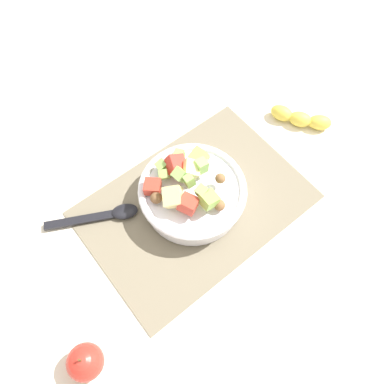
{
  "coord_description": "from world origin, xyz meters",
  "views": [
    {
      "loc": [
        -0.24,
        -0.28,
        0.76
      ],
      "look_at": [
        -0.0,
        0.01,
        0.05
      ],
      "focal_mm": 36.19,
      "sensor_mm": 36.0,
      "label": 1
    }
  ],
  "objects_px": {
    "salad_bowl": "(191,193)",
    "whole_apple": "(85,362)",
    "serving_spoon": "(107,215)",
    "banana_whole": "(300,118)"
  },
  "relations": [
    {
      "from": "salad_bowl",
      "to": "whole_apple",
      "type": "xyz_separation_m",
      "value": [
        -0.35,
        -0.14,
        -0.01
      ]
    },
    {
      "from": "salad_bowl",
      "to": "whole_apple",
      "type": "height_order",
      "value": "salad_bowl"
    },
    {
      "from": "salad_bowl",
      "to": "whole_apple",
      "type": "relative_size",
      "value": 2.94
    },
    {
      "from": "serving_spoon",
      "to": "whole_apple",
      "type": "distance_m",
      "value": 0.29
    },
    {
      "from": "salad_bowl",
      "to": "banana_whole",
      "type": "xyz_separation_m",
      "value": [
        0.34,
        0.0,
        -0.03
      ]
    },
    {
      "from": "serving_spoon",
      "to": "salad_bowl",
      "type": "bearing_deg",
      "value": -27.22
    },
    {
      "from": "salad_bowl",
      "to": "serving_spoon",
      "type": "height_order",
      "value": "salad_bowl"
    },
    {
      "from": "salad_bowl",
      "to": "banana_whole",
      "type": "height_order",
      "value": "salad_bowl"
    },
    {
      "from": "serving_spoon",
      "to": "banana_whole",
      "type": "bearing_deg",
      "value": -8.89
    },
    {
      "from": "salad_bowl",
      "to": "whole_apple",
      "type": "bearing_deg",
      "value": -158.07
    }
  ]
}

